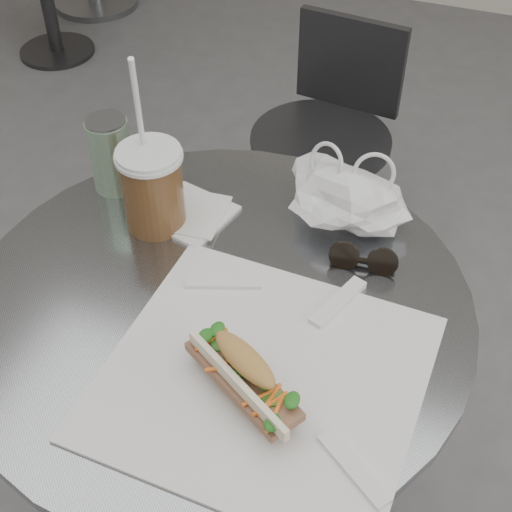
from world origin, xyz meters
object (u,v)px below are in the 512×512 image
(chair_far, at_px, (323,170))
(iced_coffee, at_px, (152,187))
(cafe_table, at_px, (224,405))
(banh_mi, at_px, (244,375))
(sunglasses, at_px, (363,260))
(drink_can, at_px, (111,154))

(chair_far, relative_size, iced_coffee, 2.28)
(cafe_table, xyz_separation_m, chair_far, (-0.08, 0.91, -0.15))
(banh_mi, bearing_deg, iced_coffee, 165.16)
(iced_coffee, distance_m, sunglasses, 0.35)
(iced_coffee, bearing_deg, drink_can, 150.72)
(sunglasses, xyz_separation_m, drink_can, (-0.46, 0.05, 0.05))
(cafe_table, bearing_deg, iced_coffee, 142.87)
(cafe_table, height_order, banh_mi, banh_mi)
(banh_mi, xyz_separation_m, iced_coffee, (-0.26, 0.27, 0.03))
(cafe_table, distance_m, drink_can, 0.47)
(iced_coffee, bearing_deg, sunglasses, 2.56)
(banh_mi, xyz_separation_m, sunglasses, (0.09, 0.28, -0.02))
(chair_far, height_order, iced_coffee, iced_coffee)
(chair_far, bearing_deg, cafe_table, 101.63)
(banh_mi, distance_m, drink_can, 0.50)
(banh_mi, distance_m, iced_coffee, 0.38)
(cafe_table, relative_size, drink_can, 5.56)
(cafe_table, bearing_deg, sunglasses, 36.83)
(chair_far, distance_m, sunglasses, 0.93)
(chair_far, distance_m, banh_mi, 1.16)
(banh_mi, bearing_deg, drink_can, 169.31)
(chair_far, height_order, banh_mi, banh_mi)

